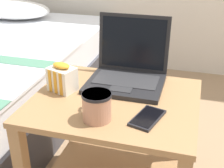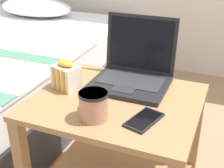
{
  "view_description": "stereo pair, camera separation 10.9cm",
  "coord_description": "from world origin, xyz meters",
  "views": [
    {
      "loc": [
        0.28,
        -1.0,
        1.09
      ],
      "look_at": [
        0.0,
        -0.04,
        0.61
      ],
      "focal_mm": 50.0,
      "sensor_mm": 36.0,
      "label": 1
    },
    {
      "loc": [
        0.38,
        -0.96,
        1.09
      ],
      "look_at": [
        0.0,
        -0.04,
        0.61
      ],
      "focal_mm": 50.0,
      "sensor_mm": 36.0,
      "label": 2
    }
  ],
  "objects": [
    {
      "name": "mug_front_left",
      "position": [
        -0.02,
        -0.15,
        0.58
      ],
      "size": [
        0.11,
        0.13,
        0.1
      ],
      "color": "tan",
      "rests_on": "bedside_table"
    },
    {
      "name": "bedside_table",
      "position": [
        0.0,
        0.0,
        0.34
      ],
      "size": [
        0.62,
        0.53,
        0.53
      ],
      "color": "#997047",
      "rests_on": "ground_plane"
    },
    {
      "name": "cell_phone",
      "position": [
        0.14,
        -0.11,
        0.53
      ],
      "size": [
        0.11,
        0.16,
        0.01
      ],
      "color": "black",
      "rests_on": "bedside_table"
    },
    {
      "name": "snack_bag",
      "position": [
        -0.22,
        0.01,
        0.58
      ],
      "size": [
        0.12,
        0.1,
        0.12
      ],
      "color": "silver",
      "rests_on": "bedside_table"
    },
    {
      "name": "laptop",
      "position": [
        0.01,
        0.16,
        0.58
      ],
      "size": [
        0.31,
        0.28,
        0.26
      ],
      "color": "black",
      "rests_on": "bedside_table"
    }
  ]
}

